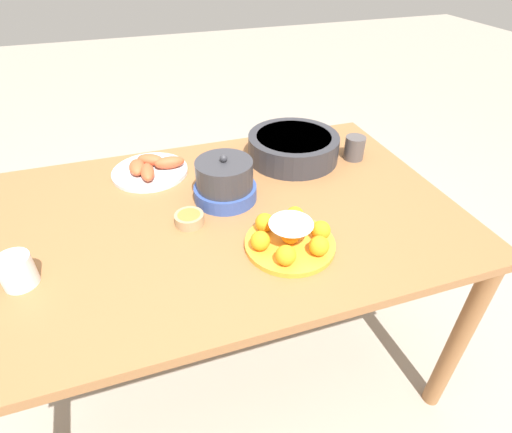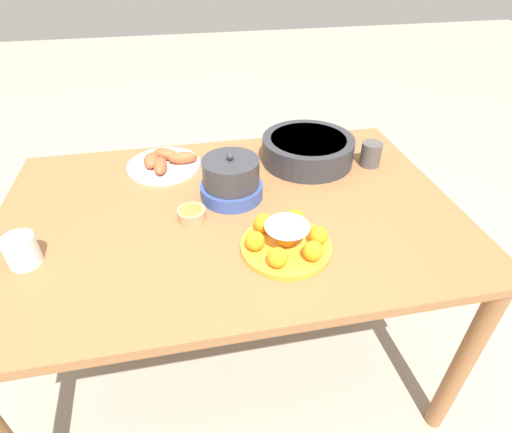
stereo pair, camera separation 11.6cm
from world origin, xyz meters
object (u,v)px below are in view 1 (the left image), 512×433
at_px(cake_plate, 290,237).
at_px(sauce_bowl, 189,219).
at_px(dining_table, 227,233).
at_px(cup_near, 17,271).
at_px(seafood_platter, 151,169).
at_px(serving_bowl, 293,146).
at_px(warming_pot, 225,182).
at_px(cup_far, 354,148).

xyz_separation_m(cake_plate, sauce_bowl, (-0.25, 0.19, -0.01)).
bearing_deg(dining_table, cup_near, -166.01).
relative_size(seafood_platter, cup_near, 3.18).
relative_size(serving_bowl, warming_pot, 1.67).
height_order(cake_plate, seafood_platter, cake_plate).
xyz_separation_m(cup_far, warming_pot, (-0.53, -0.11, 0.02)).
relative_size(seafood_platter, cup_far, 3.05).
bearing_deg(warming_pot, cup_near, -160.45).
distance_m(serving_bowl, cup_near, 0.98).
height_order(sauce_bowl, warming_pot, warming_pot).
bearing_deg(serving_bowl, sauce_bowl, -148.07).
bearing_deg(sauce_bowl, warming_pot, 34.86).
bearing_deg(cup_near, warming_pot, 19.55).
bearing_deg(seafood_platter, cup_near, -129.67).
relative_size(cake_plate, seafood_platter, 0.95).
bearing_deg(cup_near, cup_far, 16.01).
distance_m(sauce_bowl, warming_pot, 0.17).
relative_size(cake_plate, serving_bowl, 0.75).
height_order(serving_bowl, warming_pot, warming_pot).
bearing_deg(cup_far, serving_bowl, 161.84).
distance_m(seafood_platter, warming_pot, 0.32).
distance_m(serving_bowl, warming_pot, 0.36).
xyz_separation_m(cake_plate, serving_bowl, (0.20, 0.47, 0.02)).
height_order(cake_plate, cup_far, cake_plate).
distance_m(dining_table, serving_bowl, 0.44).
relative_size(dining_table, warming_pot, 7.08).
bearing_deg(warming_pot, serving_bowl, 30.58).
bearing_deg(cup_near, serving_bowl, 23.63).
bearing_deg(seafood_platter, cup_far, -9.51).
xyz_separation_m(sauce_bowl, cup_far, (0.67, 0.21, 0.03)).
relative_size(sauce_bowl, warming_pot, 0.43).
bearing_deg(serving_bowl, dining_table, -142.71).
bearing_deg(dining_table, seafood_platter, 123.00).
bearing_deg(seafood_platter, dining_table, -57.00).
relative_size(dining_table, serving_bowl, 4.23).
xyz_separation_m(dining_table, cup_far, (0.55, 0.18, 0.14)).
bearing_deg(cup_near, dining_table, 13.99).
bearing_deg(cake_plate, serving_bowl, 66.69).
xyz_separation_m(cake_plate, seafood_platter, (-0.32, 0.53, -0.01)).
relative_size(serving_bowl, seafood_platter, 1.27).
height_order(seafood_platter, warming_pot, warming_pot).
height_order(dining_table, serving_bowl, serving_bowl).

